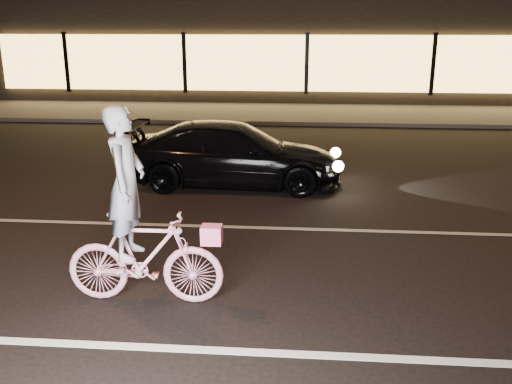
{
  "coord_description": "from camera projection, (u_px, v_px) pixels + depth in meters",
  "views": [
    {
      "loc": [
        -0.09,
        -6.4,
        3.16
      ],
      "look_at": [
        -0.67,
        0.6,
        1.02
      ],
      "focal_mm": 40.0,
      "sensor_mm": 36.0,
      "label": 1
    }
  ],
  "objects": [
    {
      "name": "sidewalk",
      "position": [
        306.0,
        114.0,
        19.39
      ],
      "size": [
        30.0,
        4.0,
        0.12
      ],
      "primitive_type": "cube",
      "color": "#383533",
      "rests_on": "ground"
    },
    {
      "name": "storefront",
      "position": [
        307.0,
        43.0,
        24.47
      ],
      "size": [
        25.4,
        8.42,
        4.2
      ],
      "color": "black",
      "rests_on": "ground"
    },
    {
      "name": "lane_stripe_far",
      "position": [
        306.0,
        229.0,
        8.92
      ],
      "size": [
        60.0,
        0.1,
        0.01
      ],
      "primitive_type": "cube",
      "color": "gray",
      "rests_on": "ground"
    },
    {
      "name": "ground",
      "position": [
        306.0,
        286.0,
        7.01
      ],
      "size": [
        90.0,
        90.0,
        0.0
      ],
      "primitive_type": "plane",
      "color": "black",
      "rests_on": "ground"
    },
    {
      "name": "lane_stripe_near",
      "position": [
        307.0,
        355.0,
        5.58
      ],
      "size": [
        60.0,
        0.12,
        0.01
      ],
      "primitive_type": "cube",
      "color": "silver",
      "rests_on": "ground"
    },
    {
      "name": "cyclist",
      "position": [
        140.0,
        236.0,
        6.42
      ],
      "size": [
        1.82,
        0.63,
        2.29
      ],
      "rotation": [
        0.0,
        0.0,
        1.57
      ],
      "color": "#EC3F79",
      "rests_on": "ground"
    },
    {
      "name": "sedan",
      "position": [
        233.0,
        154.0,
        11.15
      ],
      "size": [
        4.26,
        1.77,
        1.23
      ],
      "rotation": [
        0.0,
        0.0,
        1.56
      ],
      "color": "black",
      "rests_on": "ground"
    }
  ]
}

